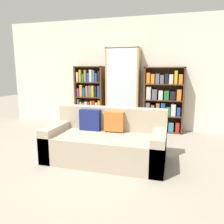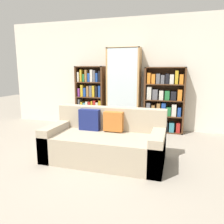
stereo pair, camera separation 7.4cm
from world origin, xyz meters
The scene contains 7 objects.
ground_plane centered at (0.00, 0.00, 0.00)m, with size 16.00×16.00×0.00m, color gray.
wall_back centered at (0.00, 2.57, 1.35)m, with size 6.52×0.06×2.70m.
couch centered at (0.12, 0.41, 0.29)m, with size 1.90×0.92×0.83m.
bookshelf_left centered at (-0.92, 2.36, 0.74)m, with size 0.73×0.32×1.55m.
display_cabinet centered at (-0.04, 2.35, 0.99)m, with size 0.80×0.36×1.97m.
bookshelf_right centered at (0.92, 2.36, 0.73)m, with size 0.92×0.32×1.52m.
wine_bottle centered at (0.56, 1.70, 0.15)m, with size 0.08×0.08×0.36m.
Camera 2 is at (1.21, -2.84, 1.46)m, focal length 35.00 mm.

